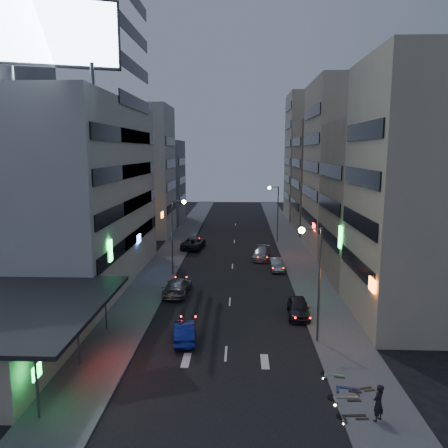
# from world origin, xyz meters

# --- Properties ---
(ground) EXTENTS (180.00, 180.00, 0.00)m
(ground) POSITION_xyz_m (0.00, 0.00, 0.00)
(ground) COLOR black
(ground) RESTS_ON ground
(sidewalk_left) EXTENTS (4.00, 120.00, 0.12)m
(sidewalk_left) POSITION_xyz_m (-8.00, 30.00, 0.06)
(sidewalk_left) COLOR #4C4C4F
(sidewalk_left) RESTS_ON ground
(sidewalk_right) EXTENTS (4.00, 120.00, 0.12)m
(sidewalk_right) POSITION_xyz_m (8.00, 30.00, 0.06)
(sidewalk_right) COLOR #4C4C4F
(sidewalk_right) RESTS_ON ground
(food_court) EXTENTS (11.00, 13.00, 3.88)m
(food_court) POSITION_xyz_m (-13.90, 2.00, 1.98)
(food_court) COLOR #B6A98E
(food_court) RESTS_ON ground
(white_building) EXTENTS (14.00, 24.00, 18.00)m
(white_building) POSITION_xyz_m (-17.00, 20.00, 9.00)
(white_building) COLOR #B8B8B3
(white_building) RESTS_ON ground
(shophouse_near) EXTENTS (10.00, 11.00, 20.00)m
(shophouse_near) POSITION_xyz_m (15.00, 10.50, 10.00)
(shophouse_near) COLOR #B6A98E
(shophouse_near) RESTS_ON ground
(shophouse_mid) EXTENTS (11.00, 12.00, 16.00)m
(shophouse_mid) POSITION_xyz_m (15.50, 22.00, 8.00)
(shophouse_mid) COLOR gray
(shophouse_mid) RESTS_ON ground
(shophouse_far) EXTENTS (10.00, 14.00, 22.00)m
(shophouse_far) POSITION_xyz_m (15.00, 35.00, 11.00)
(shophouse_far) COLOR #B6A98E
(shophouse_far) RESTS_ON ground
(far_left_a) EXTENTS (11.00, 10.00, 20.00)m
(far_left_a) POSITION_xyz_m (-15.50, 45.00, 10.00)
(far_left_a) COLOR #B8B8B3
(far_left_a) RESTS_ON ground
(far_left_b) EXTENTS (12.00, 10.00, 15.00)m
(far_left_b) POSITION_xyz_m (-16.00, 58.00, 7.50)
(far_left_b) COLOR gray
(far_left_b) RESTS_ON ground
(far_right_a) EXTENTS (11.00, 12.00, 18.00)m
(far_right_a) POSITION_xyz_m (15.50, 50.00, 9.00)
(far_right_a) COLOR gray
(far_right_a) RESTS_ON ground
(far_right_b) EXTENTS (12.00, 12.00, 24.00)m
(far_right_b) POSITION_xyz_m (16.00, 64.00, 12.00)
(far_right_b) COLOR #B6A98E
(far_right_b) RESTS_ON ground
(billboard) EXTENTS (9.52, 3.75, 6.20)m
(billboard) POSITION_xyz_m (-12.99, 9.97, 21.66)
(billboard) COLOR #595B60
(billboard) RESTS_ON white_building
(street_lamp_right_near) EXTENTS (1.60, 0.44, 8.02)m
(street_lamp_right_near) POSITION_xyz_m (5.90, 6.00, 5.36)
(street_lamp_right_near) COLOR #595B60
(street_lamp_right_near) RESTS_ON sidewalk_right
(street_lamp_left) EXTENTS (1.60, 0.44, 8.02)m
(street_lamp_left) POSITION_xyz_m (-5.90, 22.00, 5.36)
(street_lamp_left) COLOR #595B60
(street_lamp_left) RESTS_ON sidewalk_left
(street_lamp_right_far) EXTENTS (1.60, 0.44, 8.02)m
(street_lamp_right_far) POSITION_xyz_m (5.90, 40.00, 5.36)
(street_lamp_right_far) COLOR #595B60
(street_lamp_right_far) RESTS_ON sidewalk_right
(parked_car_right_near) EXTENTS (1.90, 4.26, 1.42)m
(parked_car_right_near) POSITION_xyz_m (5.60, 10.82, 0.71)
(parked_car_right_near) COLOR #27252A
(parked_car_right_near) RESTS_ON ground
(parked_car_right_mid) EXTENTS (1.58, 4.00, 1.30)m
(parked_car_right_mid) POSITION_xyz_m (4.93, 24.56, 0.65)
(parked_car_right_mid) COLOR #A1A4A9
(parked_car_right_mid) RESTS_ON ground
(parked_car_left) EXTENTS (3.19, 5.90, 1.57)m
(parked_car_left) POSITION_xyz_m (-5.51, 35.11, 0.79)
(parked_car_left) COLOR #2B2D31
(parked_car_left) RESTS_ON ground
(parked_car_right_far) EXTENTS (2.58, 5.02, 1.39)m
(parked_car_right_far) POSITION_xyz_m (3.50, 29.53, 0.70)
(parked_car_right_far) COLOR gray
(parked_car_right_far) RESTS_ON ground
(road_car_blue) EXTENTS (1.93, 4.21, 1.34)m
(road_car_blue) POSITION_xyz_m (-2.98, 5.91, 0.67)
(road_car_blue) COLOR navy
(road_car_blue) RESTS_ON ground
(road_car_silver) EXTENTS (2.29, 5.27, 1.51)m
(road_car_silver) POSITION_xyz_m (-4.94, 15.93, 0.75)
(road_car_silver) COLOR gray
(road_car_silver) RESTS_ON ground
(person) EXTENTS (0.82, 0.80, 1.90)m
(person) POSITION_xyz_m (7.67, -3.09, 1.07)
(person) COLOR black
(person) RESTS_ON sidewalk_right
(scooter_black_a) EXTENTS (0.75, 1.85, 1.10)m
(scooter_black_a) POSITION_xyz_m (7.24, -2.58, 0.67)
(scooter_black_a) COLOR black
(scooter_black_a) RESTS_ON sidewalk_right
(scooter_silver_a) EXTENTS (0.77, 2.04, 1.23)m
(scooter_silver_a) POSITION_xyz_m (7.29, -0.95, 0.73)
(scooter_silver_a) COLOR #9D9DA4
(scooter_silver_a) RESTS_ON sidewalk_right
(scooter_blue) EXTENTS (0.98, 2.04, 1.19)m
(scooter_blue) POSITION_xyz_m (7.64, -0.17, 0.72)
(scooter_blue) COLOR navy
(scooter_blue) RESTS_ON sidewalk_right
(scooter_black_b) EXTENTS (1.08, 1.86, 1.08)m
(scooter_black_b) POSITION_xyz_m (8.26, 0.09, 0.66)
(scooter_black_b) COLOR black
(scooter_black_b) RESTS_ON sidewalk_right
(scooter_silver_b) EXTENTS (1.00, 1.81, 1.05)m
(scooter_silver_b) POSITION_xyz_m (7.12, 1.29, 0.65)
(scooter_silver_b) COLOR #9B9CA3
(scooter_silver_b) RESTS_ON sidewalk_right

